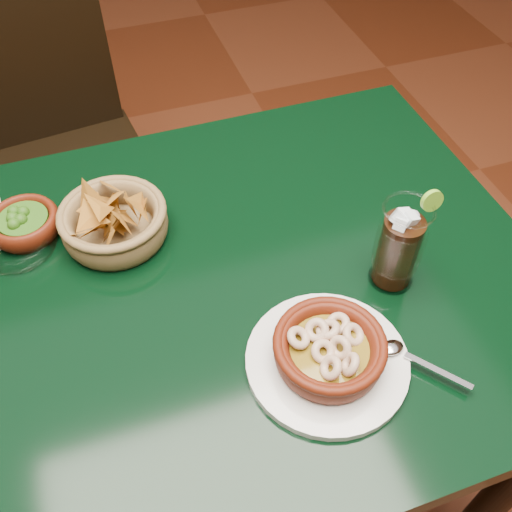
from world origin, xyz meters
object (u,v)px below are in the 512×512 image
object	(u,v)px
dining_table	(172,331)
dining_chair	(54,151)
cola_drink	(399,246)
shrimp_plate	(329,352)
chip_basket	(114,222)

from	to	relation	value
dining_table	dining_chair	xyz separation A→B (m)	(-0.15, 0.71, -0.12)
dining_chair	cola_drink	distance (m)	0.98
shrimp_plate	chip_basket	size ratio (longest dim) A/B	1.34
shrimp_plate	chip_basket	world-z (taller)	chip_basket
chip_basket	cola_drink	bearing A→B (deg)	-30.69
shrimp_plate	dining_table	bearing A→B (deg)	134.35
chip_basket	shrimp_plate	bearing A→B (deg)	-55.45
shrimp_plate	chip_basket	distance (m)	0.41
shrimp_plate	cola_drink	bearing A→B (deg)	34.73
cola_drink	dining_chair	bearing A→B (deg)	121.70
dining_chair	chip_basket	world-z (taller)	dining_chair
dining_table	shrimp_plate	xyz separation A→B (m)	(0.19, -0.19, 0.13)
dining_table	chip_basket	size ratio (longest dim) A/B	5.78
dining_table	chip_basket	bearing A→B (deg)	107.56
shrimp_plate	cola_drink	distance (m)	0.19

